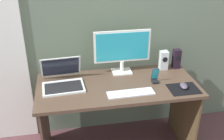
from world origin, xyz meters
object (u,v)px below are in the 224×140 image
monitor (122,49)px  keyboard_external (131,93)px  speaker_right (176,59)px  laptop (63,80)px  mouse (184,86)px  speaker_near_monitor (163,60)px  phone_in_dock (155,77)px

monitor → keyboard_external: bearing=-91.2°
speaker_right → keyboard_external: (-0.54, -0.39, -0.09)m
laptop → mouse: laptop is taller
speaker_near_monitor → keyboard_external: 0.58m
speaker_right → speaker_near_monitor: 0.13m
speaker_right → speaker_near_monitor: bearing=-180.0°
laptop → mouse: size_ratio=3.67×
speaker_right → keyboard_external: bearing=-144.0°
speaker_right → keyboard_external: speaker_right is taller
laptop → phone_in_dock: (0.79, -0.09, 0.00)m
monitor → speaker_right: (0.53, 0.01, -0.14)m
keyboard_external → mouse: (0.46, 0.01, 0.02)m
speaker_right → phone_in_dock: speaker_right is taller
monitor → phone_in_dock: (0.24, -0.24, -0.18)m
monitor → mouse: (0.45, -0.38, -0.21)m
speaker_right → mouse: size_ratio=1.87×
mouse → monitor: bearing=149.2°
monitor → keyboard_external: 0.45m
keyboard_external → phone_in_dock: (0.25, 0.15, 0.04)m
monitor → speaker_right: bearing=0.6°
keyboard_external → phone_in_dock: size_ratio=2.81×
mouse → keyboard_external: bearing=-169.6°
monitor → speaker_near_monitor: monitor is taller
speaker_near_monitor → phone_in_dock: bearing=-123.3°
speaker_near_monitor → phone_in_dock: speaker_near_monitor is taller
speaker_near_monitor → keyboard_external: (-0.41, -0.39, -0.09)m
keyboard_external → mouse: mouse is taller
monitor → phone_in_dock: size_ratio=3.75×
speaker_near_monitor → mouse: speaker_near_monitor is taller
phone_in_dock → mouse: bearing=-33.4°
keyboard_external → mouse: 0.46m
monitor → mouse: size_ratio=5.14×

